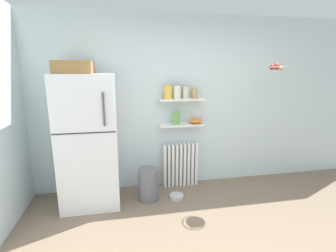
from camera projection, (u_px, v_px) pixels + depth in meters
The scene contains 15 objects.
ground_plane at pixel (213, 243), 2.65m from camera, with size 7.04×7.04×0.00m, color #7A6651.
back_wall at pixel (180, 103), 3.84m from camera, with size 7.04×0.10×2.60m, color silver.
refrigerator at pixel (88, 139), 3.30m from camera, with size 0.74×0.73×1.91m.
radiator at pixel (180, 164), 3.93m from camera, with size 0.55×0.12×0.68m.
wall_shelf_lower at pixel (181, 125), 3.75m from camera, with size 0.67×0.22×0.03m, color white.
wall_shelf_upper at pixel (181, 99), 3.67m from camera, with size 0.67×0.22×0.03m, color white.
storage_jar_0 at pixel (168, 91), 3.60m from camera, with size 0.12×0.12×0.22m.
storage_jar_1 at pixel (177, 92), 3.63m from camera, with size 0.11×0.11×0.21m.
storage_jar_2 at pixel (186, 92), 3.66m from camera, with size 0.10×0.10×0.20m.
storage_jar_3 at pixel (195, 93), 3.68m from camera, with size 0.08×0.08×0.16m.
vase at pixel (176, 118), 3.71m from camera, with size 0.09×0.09×0.20m, color #66A84C.
shelf_bowl at pixel (196, 121), 3.78m from camera, with size 0.19×0.19×0.09m, color orange.
trash_bin at pixel (148, 184), 3.50m from camera, with size 0.29×0.29×0.46m, color slate.
pet_food_bowl at pixel (177, 196), 3.58m from camera, with size 0.20×0.20×0.05m, color #B7B7BC.
hanging_fruit_basket at pixel (276, 68), 3.41m from camera, with size 0.28×0.28×0.10m.
Camera 1 is at (-0.90, -1.67, 1.81)m, focal length 26.55 mm.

